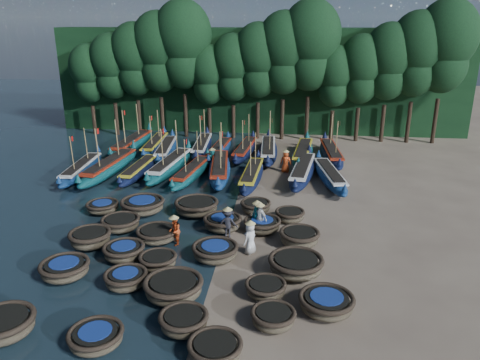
# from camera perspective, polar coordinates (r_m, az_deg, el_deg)

# --- Properties ---
(ground) EXTENTS (120.00, 120.00, 0.00)m
(ground) POSITION_cam_1_polar(r_m,az_deg,el_deg) (26.02, -1.40, -5.63)
(ground) COLOR gray
(ground) RESTS_ON ground
(foliage_wall) EXTENTS (40.00, 3.00, 10.00)m
(foliage_wall) POSITION_cam_1_polar(r_m,az_deg,el_deg) (47.37, 2.41, 12.02)
(foliage_wall) COLOR black
(foliage_wall) RESTS_ON ground
(coracle_0) EXTENTS (2.57, 2.57, 0.84)m
(coracle_0) POSITION_cam_1_polar(r_m,az_deg,el_deg) (19.53, -26.83, -15.49)
(coracle_0) COLOR brown
(coracle_0) RESTS_ON ground
(coracle_1) EXTENTS (2.21, 2.21, 0.64)m
(coracle_1) POSITION_cam_1_polar(r_m,az_deg,el_deg) (17.95, -17.16, -17.82)
(coracle_1) COLOR brown
(coracle_1) RESTS_ON ground
(coracle_2) EXTENTS (2.05, 2.05, 0.74)m
(coracle_2) POSITION_cam_1_polar(r_m,az_deg,el_deg) (17.99, -6.87, -16.71)
(coracle_2) COLOR brown
(coracle_2) RESTS_ON ground
(coracle_3) EXTENTS (1.91, 1.91, 0.66)m
(coracle_3) POSITION_cam_1_polar(r_m,az_deg,el_deg) (16.76, -3.05, -19.84)
(coracle_3) COLOR brown
(coracle_3) RESTS_ON ground
(coracle_4) EXTENTS (1.90, 1.90, 0.68)m
(coracle_4) POSITION_cam_1_polar(r_m,az_deg,el_deg) (18.15, 4.07, -16.37)
(coracle_4) COLOR brown
(coracle_4) RESTS_ON ground
(coracle_5) EXTENTS (2.55, 2.55, 0.77)m
(coracle_5) POSITION_cam_1_polar(r_m,az_deg,el_deg) (22.37, -20.58, -10.10)
(coracle_5) COLOR brown
(coracle_5) RESTS_ON ground
(coracle_6) EXTENTS (2.08, 2.08, 0.73)m
(coracle_6) POSITION_cam_1_polar(r_m,az_deg,el_deg) (20.89, -13.74, -11.61)
(coracle_6) COLOR brown
(coracle_6) RESTS_ON ground
(coracle_7) EXTENTS (2.49, 2.49, 0.85)m
(coracle_7) POSITION_cam_1_polar(r_m,az_deg,el_deg) (19.80, -8.11, -12.85)
(coracle_7) COLOR brown
(coracle_7) RESTS_ON ground
(coracle_8) EXTENTS (2.10, 2.10, 0.63)m
(coracle_8) POSITION_cam_1_polar(r_m,az_deg,el_deg) (19.84, 3.13, -13.02)
(coracle_8) COLOR brown
(coracle_8) RESTS_ON ground
(coracle_9) EXTENTS (2.58, 2.58, 0.73)m
(coracle_9) POSITION_cam_1_polar(r_m,az_deg,el_deg) (19.12, 10.49, -14.51)
(coracle_9) COLOR brown
(coracle_9) RESTS_ON ground
(coracle_10) EXTENTS (2.20, 2.20, 0.85)m
(coracle_10) POSITION_cam_1_polar(r_m,az_deg,el_deg) (24.74, -17.80, -6.74)
(coracle_10) COLOR brown
(coracle_10) RESTS_ON ground
(coracle_11) EXTENTS (2.22, 2.22, 0.76)m
(coracle_11) POSITION_cam_1_polar(r_m,az_deg,el_deg) (23.09, -13.97, -8.43)
(coracle_11) COLOR brown
(coracle_11) RESTS_ON ground
(coracle_12) EXTENTS (2.11, 2.11, 0.71)m
(coracle_12) POSITION_cam_1_polar(r_m,az_deg,el_deg) (22.00, -9.96, -9.69)
(coracle_12) COLOR brown
(coracle_12) RESTS_ON ground
(coracle_13) EXTENTS (2.33, 2.33, 0.77)m
(coracle_13) POSITION_cam_1_polar(r_m,az_deg,el_deg) (22.46, -3.04, -8.65)
(coracle_13) COLOR brown
(coracle_13) RESTS_ON ground
(coracle_14) EXTENTS (2.84, 2.84, 0.85)m
(coracle_14) POSITION_cam_1_polar(r_m,az_deg,el_deg) (21.36, 6.83, -10.22)
(coracle_14) COLOR brown
(coracle_14) RESTS_ON ground
(coracle_15) EXTENTS (2.24, 2.24, 0.74)m
(coracle_15) POSITION_cam_1_polar(r_m,az_deg,el_deg) (26.17, -14.35, -5.11)
(coracle_15) COLOR brown
(coracle_15) RESTS_ON ground
(coracle_16) EXTENTS (2.51, 2.51, 0.71)m
(coracle_16) POSITION_cam_1_polar(r_m,az_deg,el_deg) (24.55, -10.07, -6.50)
(coracle_16) COLOR brown
(coracle_16) RESTS_ON ground
(coracle_17) EXTENTS (2.10, 2.10, 0.78)m
(coracle_17) POSITION_cam_1_polar(r_m,az_deg,el_deg) (25.36, -2.15, -5.20)
(coracle_17) COLOR brown
(coracle_17) RESTS_ON ground
(coracle_18) EXTENTS (2.13, 2.13, 0.73)m
(coracle_18) POSITION_cam_1_polar(r_m,az_deg,el_deg) (25.21, 2.73, -5.45)
(coracle_18) COLOR brown
(coracle_18) RESTS_ON ground
(coracle_19) EXTENTS (2.32, 2.32, 0.83)m
(coracle_19) POSITION_cam_1_polar(r_m,az_deg,el_deg) (23.87, 7.26, -6.93)
(coracle_19) COLOR brown
(coracle_19) RESTS_ON ground
(coracle_20) EXTENTS (2.17, 2.17, 0.65)m
(coracle_20) POSITION_cam_1_polar(r_m,az_deg,el_deg) (28.78, -16.41, -3.13)
(coracle_20) COLOR brown
(coracle_20) RESTS_ON ground
(coracle_21) EXTENTS (3.02, 3.02, 0.85)m
(coracle_21) POSITION_cam_1_polar(r_m,az_deg,el_deg) (28.09, -11.80, -3.03)
(coracle_21) COLOR brown
(coracle_21) RESTS_ON ground
(coracle_22) EXTENTS (3.08, 3.08, 0.85)m
(coracle_22) POSITION_cam_1_polar(r_m,az_deg,el_deg) (27.47, -5.32, -3.22)
(coracle_22) COLOR brown
(coracle_22) RESTS_ON ground
(coracle_23) EXTENTS (2.13, 2.13, 0.72)m
(coracle_23) POSITION_cam_1_polar(r_m,az_deg,el_deg) (27.58, 1.92, -3.22)
(coracle_23) COLOR brown
(coracle_23) RESTS_ON ground
(coracle_24) EXTENTS (1.70, 1.70, 0.68)m
(coracle_24) POSITION_cam_1_polar(r_m,az_deg,el_deg) (26.58, 6.10, -4.27)
(coracle_24) COLOR brown
(coracle_24) RESTS_ON ground
(long_boat_0) EXTENTS (1.80, 7.87, 3.35)m
(long_boat_0) POSITION_cam_1_polar(r_m,az_deg,el_deg) (35.76, -18.79, 1.26)
(long_boat_0) COLOR navy
(long_boat_0) RESTS_ON ground
(long_boat_1) EXTENTS (2.42, 9.06, 3.86)m
(long_boat_1) POSITION_cam_1_polar(r_m,az_deg,el_deg) (35.42, -15.61, 1.56)
(long_boat_1) COLOR #0E4F50
(long_boat_1) RESTS_ON ground
(long_boat_2) EXTENTS (1.69, 7.25, 1.28)m
(long_boat_2) POSITION_cam_1_polar(r_m,az_deg,el_deg) (34.65, -12.20, 1.23)
(long_boat_2) COLOR #0F1639
(long_boat_2) RESTS_ON ground
(long_boat_3) EXTENTS (2.52, 8.73, 3.73)m
(long_boat_3) POSITION_cam_1_polar(r_m,az_deg,el_deg) (34.90, -8.51, 1.77)
(long_boat_3) COLOR #0E4F50
(long_boat_3) RESTS_ON ground
(long_boat_4) EXTENTS (2.38, 7.65, 3.28)m
(long_boat_4) POSITION_cam_1_polar(r_m,az_deg,el_deg) (33.41, -5.92, 0.96)
(long_boat_4) COLOR #0E4F50
(long_boat_4) RESTS_ON ground
(long_boat_5) EXTENTS (2.58, 8.71, 3.73)m
(long_boat_5) POSITION_cam_1_polar(r_m,az_deg,el_deg) (33.82, -2.49, 1.40)
(long_boat_5) COLOR navy
(long_boat_5) RESTS_ON ground
(long_boat_6) EXTENTS (1.72, 7.84, 3.33)m
(long_boat_6) POSITION_cam_1_polar(r_m,az_deg,el_deg) (32.55, 1.45, 0.57)
(long_boat_6) COLOR #0F1639
(long_boat_6) RESTS_ON ground
(long_boat_7) EXTENTS (2.66, 8.56, 1.52)m
(long_boat_7) POSITION_cam_1_polar(r_m,az_deg,el_deg) (33.58, 7.64, 1.09)
(long_boat_7) COLOR #0F1639
(long_boat_7) RESTS_ON ground
(long_boat_8) EXTENTS (2.65, 7.81, 1.39)m
(long_boat_8) POSITION_cam_1_polar(r_m,az_deg,el_deg) (33.03, 10.89, 0.51)
(long_boat_8) COLOR navy
(long_boat_8) RESTS_ON ground
(long_boat_9) EXTENTS (2.16, 9.01, 3.84)m
(long_boat_9) POSITION_cam_1_polar(r_m,az_deg,el_deg) (41.50, -13.02, 4.32)
(long_boat_9) COLOR #0E4F50
(long_boat_9) RESTS_ON ground
(long_boat_10) EXTENTS (1.71, 7.94, 3.37)m
(long_boat_10) POSITION_cam_1_polar(r_m,az_deg,el_deg) (40.98, -10.32, 4.22)
(long_boat_10) COLOR navy
(long_boat_10) RESTS_ON ground
(long_boat_11) EXTENTS (2.24, 8.10, 1.43)m
(long_boat_11) POSITION_cam_1_polar(r_m,az_deg,el_deg) (39.36, -9.01, 3.68)
(long_boat_11) COLOR navy
(long_boat_11) RESTS_ON ground
(long_boat_12) EXTENTS (1.96, 8.27, 3.52)m
(long_boat_12) POSITION_cam_1_polar(r_m,az_deg,el_deg) (39.92, -4.65, 4.10)
(long_boat_12) COLOR #0F1639
(long_boat_12) RESTS_ON ground
(long_boat_13) EXTENTS (1.87, 7.75, 1.37)m
(long_boat_13) POSITION_cam_1_polar(r_m,az_deg,el_deg) (38.72, -2.56, 3.61)
(long_boat_13) COLOR navy
(long_boat_13) RESTS_ON ground
(long_boat_14) EXTENTS (2.10, 7.81, 3.33)m
(long_boat_14) POSITION_cam_1_polar(r_m,az_deg,el_deg) (38.85, 0.61, 3.69)
(long_boat_14) COLOR #0F1639
(long_boat_14) RESTS_ON ground
(long_boat_15) EXTENTS (1.84, 8.54, 3.63)m
(long_boat_15) POSITION_cam_1_polar(r_m,az_deg,el_deg) (38.62, 3.46, 3.63)
(long_boat_15) COLOR #0F1639
(long_boat_15) RESTS_ON ground
(long_boat_16) EXTENTS (2.36, 8.50, 1.50)m
(long_boat_16) POSITION_cam_1_polar(r_m,az_deg,el_deg) (38.12, 7.68, 3.28)
(long_boat_16) COLOR #0E4F50
(long_boat_16) RESTS_ON ground
(long_boat_17) EXTENTS (2.05, 8.33, 3.55)m
(long_boat_17) POSITION_cam_1_polar(r_m,az_deg,el_deg) (38.43, 11.05, 3.21)
(long_boat_17) COLOR #0F1639
(long_boat_17) RESTS_ON ground
(fisherman_0) EXTENTS (0.88, 0.96, 1.85)m
(fisherman_0) POSITION_cam_1_polar(r_m,az_deg,el_deg) (22.79, 1.26, -6.94)
(fisherman_0) COLOR silver
(fisherman_0) RESTS_ON ground
(fisherman_1) EXTENTS (0.73, 0.67, 1.87)m
(fisherman_1) POSITION_cam_1_polar(r_m,az_deg,el_deg) (25.11, 2.08, -4.26)
(fisherman_1) COLOR #196B69
(fisherman_1) RESTS_ON ground
(fisherman_2) EXTENTS (0.72, 0.85, 1.73)m
(fisherman_2) POSITION_cam_1_polar(r_m,az_deg,el_deg) (23.89, -7.99, -6.01)
(fisherman_2) COLOR #CC461B
(fisherman_2) RESTS_ON ground
(fisherman_3) EXTENTS (1.05, 0.61, 1.83)m
(fisherman_3) POSITION_cam_1_polar(r_m,az_deg,el_deg) (24.41, -1.50, -5.17)
(fisherman_3) COLOR black
(fisherman_3) RESTS_ON ground
(fisherman_4) EXTENTS (0.99, 0.90, 1.82)m
(fisherman_4) POSITION_cam_1_polar(r_m,az_deg,el_deg) (24.98, 2.43, -4.54)
(fisherman_4) COLOR silver
(fisherman_4) RESTS_ON ground
(fisherman_5) EXTENTS (1.43, 1.16, 1.73)m
(fisherman_5) POSITION_cam_1_polar(r_m,az_deg,el_deg) (35.66, -3.38, 2.69)
(fisherman_5) COLOR #196B69
(fisherman_5) RESTS_ON ground
(fisherman_6) EXTENTS (0.87, 0.63, 1.84)m
(fisherman_6) POSITION_cam_1_polar(r_m,az_deg,el_deg) (34.81, 5.59, 2.35)
(fisherman_6) COLOR #CC461B
(fisherman_6) RESTS_ON ground
(tree_0) EXTENTS (3.68, 3.68, 8.68)m
(tree_0) POSITION_cam_1_polar(r_m,az_deg,el_deg) (47.71, -17.92, 12.36)
(tree_0) COLOR black
(tree_0) RESTS_ON ground
(tree_1) EXTENTS (4.09, 4.09, 9.65)m
(tree_1) POSITION_cam_1_polar(r_m,az_deg,el_deg) (46.77, -15.36, 13.31)
(tree_1) COLOR black
(tree_1) RESTS_ON ground
(tree_2) EXTENTS (4.51, 4.51, 10.63)m
(tree_2) POSITION_cam_1_polar(r_m,az_deg,el_deg) (45.93, -12.68, 14.27)
(tree_2) COLOR black
(tree_2) RESTS_ON ground
(tree_3) EXTENTS (4.92, 4.92, 11.60)m
(tree_3) POSITION_cam_1_polar(r_m,az_deg,el_deg) (45.20, -9.88, 15.23)
(tree_3) COLOR black
(tree_3) RESTS_ON ground
(tree_4) EXTENTS (5.34, 5.34, 12.58)m
(tree_4) POSITION_cam_1_polar(r_m,az_deg,el_deg) (44.59, -6.97, 16.19)
(tree_4) COLOR black
(tree_4) RESTS_ON ground
(tree_5) EXTENTS (3.68, 3.68, 8.68)m
(tree_5) POSITION_cam_1_polar(r_m,az_deg,el_deg) (44.35, -3.86, 12.76)
(tree_5) COLOR black
(tree_5) RESTS_ON ground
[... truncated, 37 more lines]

